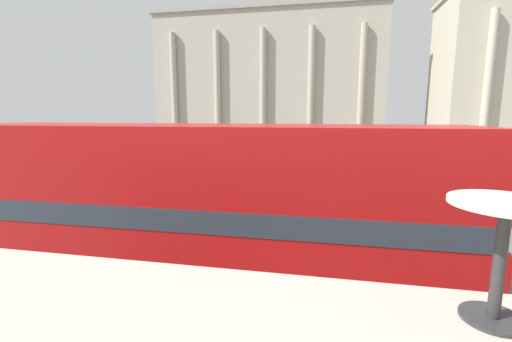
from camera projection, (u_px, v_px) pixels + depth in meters
The scene contains 8 objects.
double_decker_bus at pixel (205, 210), 7.66m from camera, with size 11.13×2.72×4.25m.
cafe_dining_table at pixel (503, 234), 1.95m from camera, with size 0.60×0.60×0.73m.
plaza_building_left at pixel (270, 80), 55.39m from camera, with size 34.91×13.47×19.92m.
traffic_light_near at pixel (397, 166), 13.25m from camera, with size 0.42×0.24×3.83m.
traffic_light_mid at pixel (313, 147), 21.78m from camera, with size 0.42×0.24×3.72m.
car_silver at pixel (467, 169), 23.90m from camera, with size 4.20×1.93×1.35m.
pedestrian_grey at pixel (210, 189), 16.34m from camera, with size 0.32×0.32×1.65m.
pedestrian_blue at pixel (458, 159), 27.18m from camera, with size 0.32×0.32×1.74m.
Camera 1 is at (-0.02, -2.45, 4.47)m, focal length 24.00 mm.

